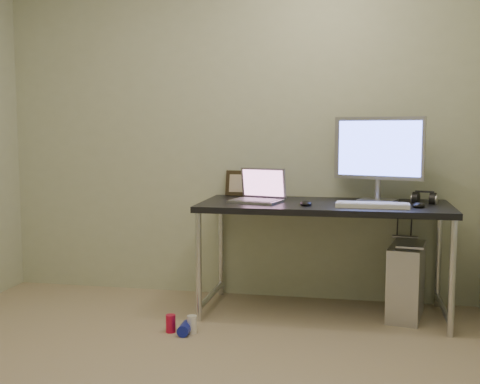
# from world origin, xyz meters

# --- Properties ---
(wall_back) EXTENTS (3.50, 0.02, 2.50)m
(wall_back) POSITION_xyz_m (0.00, 1.75, 1.25)
(wall_back) COLOR beige
(wall_back) RESTS_ON ground
(desk) EXTENTS (1.64, 0.72, 0.75)m
(desk) POSITION_xyz_m (0.69, 1.39, 0.67)
(desk) COLOR black
(desk) RESTS_ON ground
(tower_computer) EXTENTS (0.28, 0.49, 0.51)m
(tower_computer) POSITION_xyz_m (1.23, 1.43, 0.24)
(tower_computer) COLOR silver
(tower_computer) RESTS_ON ground
(cable_a) EXTENTS (0.01, 0.16, 0.69)m
(cable_a) POSITION_xyz_m (1.18, 1.70, 0.40)
(cable_a) COLOR black
(cable_a) RESTS_ON ground
(cable_b) EXTENTS (0.02, 0.11, 0.71)m
(cable_b) POSITION_xyz_m (1.27, 1.68, 0.38)
(cable_b) COLOR black
(cable_b) RESTS_ON ground
(can_red) EXTENTS (0.08, 0.08, 0.11)m
(can_red) POSITION_xyz_m (-0.20, 0.82, 0.05)
(can_red) COLOR red
(can_red) RESTS_ON ground
(can_white) EXTENTS (0.08, 0.08, 0.11)m
(can_white) POSITION_xyz_m (-0.07, 0.83, 0.05)
(can_white) COLOR white
(can_white) RESTS_ON ground
(can_blue) EXTENTS (0.08, 0.13, 0.07)m
(can_blue) POSITION_xyz_m (-0.11, 0.80, 0.04)
(can_blue) COLOR #1620A7
(can_blue) RESTS_ON ground
(laptop) EXTENTS (0.38, 0.34, 0.22)m
(laptop) POSITION_xyz_m (0.25, 1.39, 0.80)
(laptop) COLOR #ABAAB1
(laptop) RESTS_ON desk
(monitor) EXTENTS (0.59, 0.24, 0.57)m
(monitor) POSITION_xyz_m (1.04, 1.54, 1.08)
(monitor) COLOR #ABAAB1
(monitor) RESTS_ON desk
(keyboard) EXTENTS (0.46, 0.16, 0.03)m
(keyboard) POSITION_xyz_m (1.00, 1.24, 0.76)
(keyboard) COLOR white
(keyboard) RESTS_ON desk
(mouse_right) EXTENTS (0.11, 0.14, 0.04)m
(mouse_right) POSITION_xyz_m (1.28, 1.29, 0.77)
(mouse_right) COLOR black
(mouse_right) RESTS_ON desk
(mouse_left) EXTENTS (0.09, 0.13, 0.04)m
(mouse_left) POSITION_xyz_m (0.58, 1.25, 0.77)
(mouse_left) COLOR black
(mouse_left) RESTS_ON desk
(headphones) EXTENTS (0.18, 0.10, 0.10)m
(headphones) POSITION_xyz_m (1.34, 1.51, 0.78)
(headphones) COLOR black
(headphones) RESTS_ON desk
(picture_frame) EXTENTS (0.24, 0.08, 0.19)m
(picture_frame) POSITION_xyz_m (0.06, 1.71, 0.84)
(picture_frame) COLOR black
(picture_frame) RESTS_ON desk
(webcam) EXTENTS (0.04, 0.03, 0.11)m
(webcam) POSITION_xyz_m (0.29, 1.66, 0.83)
(webcam) COLOR silver
(webcam) RESTS_ON desk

